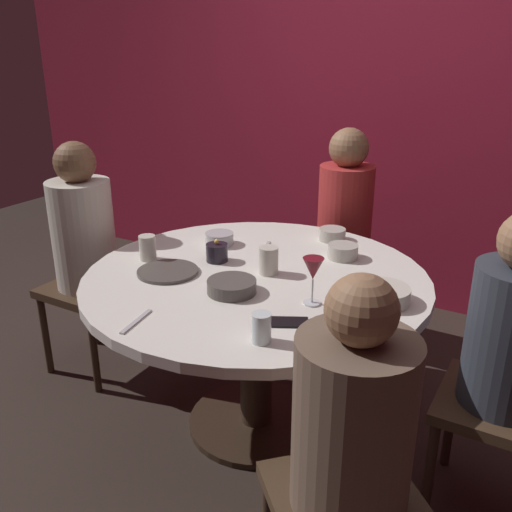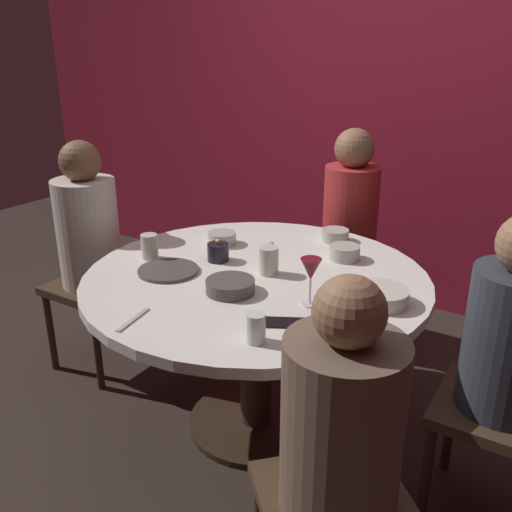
{
  "view_description": "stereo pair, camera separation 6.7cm",
  "coord_description": "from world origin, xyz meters",
  "views": [
    {
      "loc": [
        1.04,
        -1.8,
        1.62
      ],
      "look_at": [
        0.0,
        0.0,
        0.81
      ],
      "focal_mm": 39.2,
      "sensor_mm": 36.0,
      "label": 1
    },
    {
      "loc": [
        1.1,
        -1.76,
        1.62
      ],
      "look_at": [
        0.0,
        0.0,
        0.81
      ],
      "focal_mm": 39.2,
      "sensor_mm": 36.0,
      "label": 2
    }
  ],
  "objects": [
    {
      "name": "cup_near_candle",
      "position": [
        0.04,
        0.03,
        0.79
      ],
      "size": [
        0.08,
        0.08,
        0.11
      ],
      "primitive_type": "cylinder",
      "color": "beige",
      "rests_on": "dining_table"
    },
    {
      "name": "cup_by_right_diner",
      "position": [
        -0.49,
        -0.09,
        0.79
      ],
      "size": [
        0.07,
        0.07,
        0.11
      ],
      "primitive_type": "cylinder",
      "color": "beige",
      "rests_on": "dining_table"
    },
    {
      "name": "bowl_serving_large",
      "position": [
        -0.33,
        0.23,
        0.76
      ],
      "size": [
        0.13,
        0.13,
        0.06
      ],
      "primitive_type": "cylinder",
      "color": "#B7B7BC",
      "rests_on": "dining_table"
    },
    {
      "name": "dining_table",
      "position": [
        0.0,
        0.0,
        0.59
      ],
      "size": [
        1.4,
        1.4,
        0.73
      ],
      "color": "silver",
      "rests_on": "ground"
    },
    {
      "name": "fork_near_plate",
      "position": [
        -0.14,
        -0.56,
        0.74
      ],
      "size": [
        0.05,
        0.18,
        0.01
      ],
      "primitive_type": "cube",
      "rotation": [
        0.0,
        0.0,
        0.17
      ],
      "color": "#B7B7BC",
      "rests_on": "dining_table"
    },
    {
      "name": "bowl_small_white",
      "position": [
        0.1,
        0.54,
        0.76
      ],
      "size": [
        0.13,
        0.13,
        0.06
      ],
      "primitive_type": "cylinder",
      "color": "#B2ADA3",
      "rests_on": "dining_table"
    },
    {
      "name": "wine_glass",
      "position": [
        0.31,
        -0.13,
        0.86
      ],
      "size": [
        0.08,
        0.08,
        0.18
      ],
      "color": "silver",
      "rests_on": "dining_table"
    },
    {
      "name": "bowl_salad_center",
      "position": [
        0.01,
        -0.19,
        0.76
      ],
      "size": [
        0.19,
        0.19,
        0.05
      ],
      "primitive_type": "cylinder",
      "color": "#4C4742",
      "rests_on": "dining_table"
    },
    {
      "name": "ground_plane",
      "position": [
        0.0,
        0.0,
        0.0
      ],
      "size": [
        8.0,
        8.0,
        0.0
      ],
      "primitive_type": "plane",
      "color": "#2D231E"
    },
    {
      "name": "seated_diner_right",
      "position": [
        0.96,
        0.0,
        0.71
      ],
      "size": [
        0.4,
        0.4,
        1.14
      ],
      "rotation": [
        0.0,
        0.0,
        3.14
      ],
      "color": "#3F2D1E",
      "rests_on": "ground"
    },
    {
      "name": "bowl_rice_portion",
      "position": [
        0.23,
        0.35,
        0.76
      ],
      "size": [
        0.13,
        0.13,
        0.06
      ],
      "primitive_type": "cylinder",
      "color": "#B2ADA3",
      "rests_on": "dining_table"
    },
    {
      "name": "cell_phone",
      "position": [
        0.3,
        -0.31,
        0.74
      ],
      "size": [
        0.16,
        0.13,
        0.01
      ],
      "primitive_type": "cube",
      "rotation": [
        0.0,
        0.0,
        2.06
      ],
      "color": "black",
      "rests_on": "dining_table"
    },
    {
      "name": "bowl_sauce_side",
      "position": [
        0.52,
        0.01,
        0.76
      ],
      "size": [
        0.2,
        0.2,
        0.06
      ],
      "primitive_type": "cylinder",
      "color": "beige",
      "rests_on": "dining_table"
    },
    {
      "name": "seated_diner_front_right",
      "position": [
        0.67,
        -0.67,
        0.7
      ],
      "size": [
        0.57,
        0.57,
        1.12
      ],
      "rotation": [
        0.0,
        0.0,
        2.36
      ],
      "color": "#3F2D1E",
      "rests_on": "ground"
    },
    {
      "name": "seated_diner_left",
      "position": [
        -0.97,
        0.0,
        0.73
      ],
      "size": [
        0.4,
        0.4,
        1.19
      ],
      "rotation": [
        0.0,
        0.0,
        6.28
      ],
      "color": "#3F2D1E",
      "rests_on": "ground"
    },
    {
      "name": "seated_diner_back",
      "position": [
        0.0,
        0.97,
        0.74
      ],
      "size": [
        0.4,
        0.4,
        1.2
      ],
      "rotation": [
        0.0,
        0.0,
        4.71
      ],
      "color": "#3F2D1E",
      "rests_on": "ground"
    },
    {
      "name": "dinner_plate",
      "position": [
        -0.32,
        -0.17,
        0.74
      ],
      "size": [
        0.25,
        0.25,
        0.01
      ],
      "primitive_type": "cylinder",
      "color": "#4C4742",
      "rests_on": "dining_table"
    },
    {
      "name": "back_wall",
      "position": [
        0.0,
        1.64,
        1.3
      ],
      "size": [
        6.0,
        0.1,
        2.6
      ],
      "primitive_type": "cube",
      "color": "maroon",
      "rests_on": "ground"
    },
    {
      "name": "candle_holder",
      "position": [
        -0.22,
        0.04,
        0.77
      ],
      "size": [
        0.09,
        0.09,
        0.1
      ],
      "color": "black",
      "rests_on": "dining_table"
    },
    {
      "name": "knife_near_plate",
      "position": [
        -0.11,
        0.28,
        0.74
      ],
      "size": [
        0.07,
        0.18,
        0.01
      ],
      "primitive_type": "cube",
      "rotation": [
        0.0,
        0.0,
        0.34
      ],
      "color": "#B7B7BC",
      "rests_on": "dining_table"
    },
    {
      "name": "cup_by_left_diner",
      "position": [
        0.28,
        -0.46,
        0.78
      ],
      "size": [
        0.06,
        0.06,
        0.1
      ],
      "primitive_type": "cylinder",
      "color": "silver",
      "rests_on": "dining_table"
    }
  ]
}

